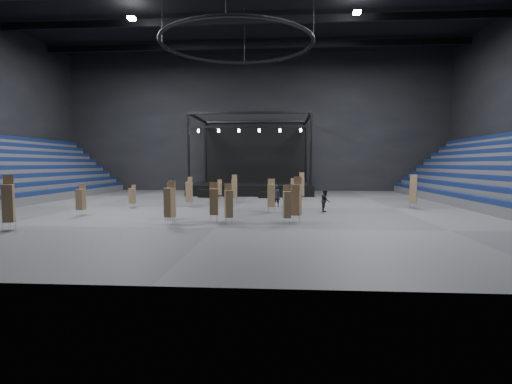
# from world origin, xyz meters

# --- Properties ---
(floor) EXTENTS (50.00, 50.00, 0.00)m
(floor) POSITION_xyz_m (0.00, 0.00, 0.00)
(floor) COLOR #444446
(floor) RESTS_ON ground
(wall_back) EXTENTS (50.00, 0.20, 18.00)m
(wall_back) POSITION_xyz_m (0.00, 21.00, 9.00)
(wall_back) COLOR black
(wall_back) RESTS_ON ground
(stage) EXTENTS (14.00, 10.00, 9.20)m
(stage) POSITION_xyz_m (0.00, 16.24, 1.45)
(stage) COLOR black
(stage) RESTS_ON floor
(truss_ring) EXTENTS (12.30, 12.30, 5.15)m
(truss_ring) POSITION_xyz_m (-0.00, 0.00, 13.00)
(truss_ring) COLOR black
(truss_ring) RESTS_ON ceiling
(flight_case_left) EXTENTS (1.39, 0.93, 0.85)m
(flight_case_left) POSITION_xyz_m (-4.57, 9.21, 0.42)
(flight_case_left) COLOR black
(flight_case_left) RESTS_ON floor
(flight_case_mid) EXTENTS (1.11, 0.74, 0.68)m
(flight_case_mid) POSITION_xyz_m (1.65, 9.01, 0.34)
(flight_case_mid) COLOR black
(flight_case_mid) RESTS_ON floor
(flight_case_right) EXTENTS (1.07, 0.57, 0.70)m
(flight_case_right) POSITION_xyz_m (3.24, 9.99, 0.35)
(flight_case_right) COLOR black
(flight_case_right) RESTS_ON floor
(chair_stack_0) EXTENTS (0.53, 0.53, 1.84)m
(chair_stack_0) POSITION_xyz_m (-8.49, -0.57, 0.98)
(chair_stack_0) COLOR silver
(chair_stack_0) RESTS_ON floor
(chair_stack_1) EXTENTS (0.68, 0.68, 2.68)m
(chair_stack_1) POSITION_xyz_m (14.00, 0.35, 1.39)
(chair_stack_1) COLOR silver
(chair_stack_1) RESTS_ON floor
(chair_stack_2) EXTENTS (0.69, 0.69, 2.93)m
(chair_stack_2) POSITION_xyz_m (-10.77, -11.99, 1.49)
(chair_stack_2) COLOR silver
(chair_stack_2) RESTS_ON floor
(chair_stack_3) EXTENTS (0.50, 0.50, 2.29)m
(chair_stack_3) POSITION_xyz_m (3.95, -8.64, 1.17)
(chair_stack_3) COLOR silver
(chair_stack_3) RESTS_ON floor
(chair_stack_4) EXTENTS (0.53, 0.53, 2.14)m
(chair_stack_4) POSITION_xyz_m (-9.99, -5.94, 1.14)
(chair_stack_4) COLOR silver
(chair_stack_4) RESTS_ON floor
(chair_stack_5) EXTENTS (0.54, 0.54, 2.45)m
(chair_stack_5) POSITION_xyz_m (2.86, -3.29, 1.30)
(chair_stack_5) COLOR silver
(chair_stack_5) RESTS_ON floor
(chair_stack_6) EXTENTS (0.51, 0.51, 2.55)m
(chair_stack_6) POSITION_xyz_m (-0.77, 4.20, 1.31)
(chair_stack_6) COLOR silver
(chair_stack_6) RESTS_ON floor
(chair_stack_7) EXTENTS (0.55, 0.55, 2.37)m
(chair_stack_7) POSITION_xyz_m (0.53, -8.81, 1.21)
(chair_stack_7) COLOR silver
(chair_stack_7) RESTS_ON floor
(chair_stack_8) EXTENTS (0.49, 0.49, 2.70)m
(chair_stack_8) POSITION_xyz_m (5.51, 7.37, 1.38)
(chair_stack_8) COLOR silver
(chair_stack_8) RESTS_ON floor
(chair_stack_9) EXTENTS (0.55, 0.55, 2.36)m
(chair_stack_9) POSITION_xyz_m (-3.45, -7.09, 1.20)
(chair_stack_9) COLOR silver
(chair_stack_9) RESTS_ON floor
(chair_stack_10) EXTENTS (0.48, 0.48, 1.95)m
(chair_stack_10) POSITION_xyz_m (-2.79, 8.01, 1.04)
(chair_stack_10) COLOR silver
(chair_stack_10) RESTS_ON floor
(chair_stack_11) EXTENTS (0.65, 0.65, 2.55)m
(chair_stack_11) POSITION_xyz_m (-2.85, -9.32, 1.32)
(chair_stack_11) COLOR silver
(chair_stack_11) RESTS_ON floor
(chair_stack_12) EXTENTS (0.55, 0.55, 2.34)m
(chair_stack_12) POSITION_xyz_m (4.59, 0.95, 1.22)
(chair_stack_12) COLOR silver
(chair_stack_12) RESTS_ON floor
(chair_stack_13) EXTENTS (0.60, 0.60, 2.40)m
(chair_stack_13) POSITION_xyz_m (-0.49, -8.10, 1.26)
(chair_stack_13) COLOR silver
(chair_stack_13) RESTS_ON floor
(chair_stack_14) EXTENTS (0.65, 0.65, 2.75)m
(chair_stack_14) POSITION_xyz_m (4.54, -7.95, 1.41)
(chair_stack_14) COLOR silver
(chair_stack_14) RESTS_ON floor
(chair_stack_15) EXTENTS (0.54, 0.54, 2.45)m
(chair_stack_15) POSITION_xyz_m (-4.08, 0.51, 1.25)
(chair_stack_15) COLOR silver
(chair_stack_15) RESTS_ON floor
(man_center) EXTENTS (0.75, 0.60, 1.82)m
(man_center) POSITION_xyz_m (3.13, 0.88, 0.91)
(man_center) COLOR black
(man_center) RESTS_ON floor
(crew_member) EXTENTS (0.73, 0.88, 1.66)m
(crew_member) POSITION_xyz_m (6.81, -2.54, 0.83)
(crew_member) COLOR black
(crew_member) RESTS_ON floor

